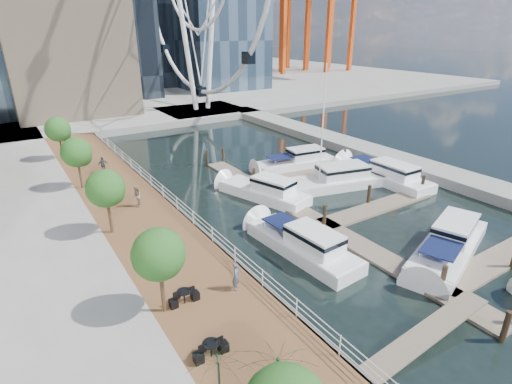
{
  "coord_description": "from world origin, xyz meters",
  "views": [
    {
      "loc": [
        -16.44,
        -12.24,
        14.26
      ],
      "look_at": [
        -1.57,
        10.61,
        3.0
      ],
      "focal_mm": 28.0,
      "sensor_mm": 36.0,
      "label": 1
    }
  ],
  "objects": [
    {
      "name": "ground",
      "position": [
        0.0,
        0.0,
        0.0
      ],
      "size": [
        520.0,
        520.0,
        0.0
      ],
      "primitive_type": "plane",
      "color": "black",
      "rests_on": "ground"
    },
    {
      "name": "pedestrian_far",
      "position": [
        -8.76,
        27.1,
        1.82
      ],
      "size": [
        0.96,
        0.41,
        1.63
      ],
      "primitive_type": "imported",
      "rotation": [
        0.0,
        0.0,
        3.15
      ],
      "color": "#363844",
      "rests_on": "boardwalk"
    },
    {
      "name": "boardwalk",
      "position": [
        -9.0,
        15.0,
        0.5
      ],
      "size": [
        6.0,
        60.0,
        1.0
      ],
      "primitive_type": "cube",
      "color": "brown",
      "rests_on": "ground"
    },
    {
      "name": "port_cranes",
      "position": [
        67.67,
        95.67,
        20.0
      ],
      "size": [
        40.0,
        52.0,
        38.0
      ],
      "color": "#D84C14",
      "rests_on": "ground"
    },
    {
      "name": "pier",
      "position": [
        14.0,
        52.0,
        0.5
      ],
      "size": [
        14.0,
        12.0,
        1.0
      ],
      "primitive_type": "cube",
      "color": "gray",
      "rests_on": "ground"
    },
    {
      "name": "land_far",
      "position": [
        0.0,
        102.0,
        0.5
      ],
      "size": [
        200.0,
        114.0,
        1.0
      ],
      "primitive_type": "cube",
      "color": "gray",
      "rests_on": "ground"
    },
    {
      "name": "seawall",
      "position": [
        -6.0,
        15.0,
        0.5
      ],
      "size": [
        0.25,
        60.0,
        1.0
      ],
      "primitive_type": "cube",
      "color": "#595954",
      "rests_on": "ground"
    },
    {
      "name": "pedestrian_mid",
      "position": [
        -8.54,
        17.26,
        1.89
      ],
      "size": [
        0.86,
        1.0,
        1.78
      ],
      "primitive_type": "imported",
      "rotation": [
        0.0,
        0.0,
        -1.81
      ],
      "color": "gray",
      "rests_on": "boardwalk"
    },
    {
      "name": "moored_yachts",
      "position": [
        8.38,
        12.21,
        0.0
      ],
      "size": [
        19.05,
        32.25,
        11.5
      ],
      "color": "white",
      "rests_on": "ground"
    },
    {
      "name": "railing",
      "position": [
        -6.1,
        15.0,
        1.52
      ],
      "size": [
        0.1,
        60.0,
        1.05
      ],
      "primitive_type": null,
      "color": "white",
      "rests_on": "boardwalk"
    },
    {
      "name": "breakwater",
      "position": [
        20.0,
        20.0,
        0.5
      ],
      "size": [
        4.0,
        60.0,
        1.0
      ],
      "primitive_type": "cube",
      "color": "gray",
      "rests_on": "ground"
    },
    {
      "name": "pedestrian_near",
      "position": [
        -7.42,
        3.59,
        1.83
      ],
      "size": [
        0.7,
        0.72,
        1.66
      ],
      "primitive_type": "imported",
      "rotation": [
        0.0,
        0.0,
        0.84
      ],
      "color": "#484F61",
      "rests_on": "boardwalk"
    },
    {
      "name": "yacht_foreground",
      "position": [
        7.21,
        0.31,
        0.0
      ],
      "size": [
        11.27,
        6.28,
        2.15
      ],
      "primitive_type": null,
      "rotation": [
        0.0,
        0.0,
        1.9
      ],
      "color": "white",
      "rests_on": "ground"
    },
    {
      "name": "floating_docks",
      "position": [
        7.97,
        9.98,
        0.49
      ],
      "size": [
        16.0,
        34.0,
        2.6
      ],
      "color": "#6D6051",
      "rests_on": "ground"
    },
    {
      "name": "cafe_tables",
      "position": [
        -10.4,
        -2.0,
        1.37
      ],
      "size": [
        2.5,
        13.7,
        0.74
      ],
      "color": "black",
      "rests_on": "ground"
    },
    {
      "name": "street_trees",
      "position": [
        -11.4,
        14.0,
        4.29
      ],
      "size": [
        2.6,
        42.6,
        4.6
      ],
      "color": "#3F2B1C",
      "rests_on": "ground"
    }
  ]
}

